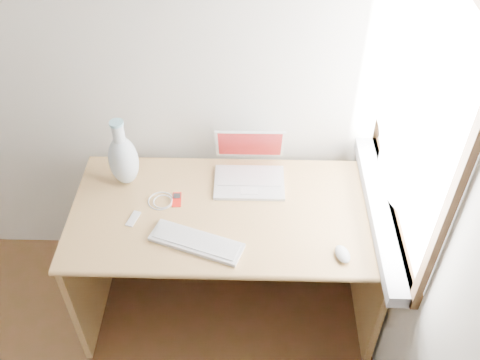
{
  "coord_description": "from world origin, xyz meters",
  "views": [
    {
      "loc": [
        1.13,
        -0.31,
        2.45
      ],
      "look_at": [
        1.09,
        1.35,
        0.9
      ],
      "focal_mm": 40.0,
      "sensor_mm": 36.0,
      "label": 1
    }
  ],
  "objects_px": {
    "desk": "(229,228)",
    "vase": "(123,159)",
    "external_keyboard": "(196,242)",
    "laptop": "(250,170)"
  },
  "relations": [
    {
      "from": "laptop",
      "to": "vase",
      "type": "xyz_separation_m",
      "value": [
        -0.57,
        -0.04,
        0.09
      ]
    },
    {
      "from": "external_keyboard",
      "to": "vase",
      "type": "bearing_deg",
      "value": 153.37
    },
    {
      "from": "desk",
      "to": "vase",
      "type": "height_order",
      "value": "vase"
    },
    {
      "from": "vase",
      "to": "external_keyboard",
      "type": "bearing_deg",
      "value": -46.15
    },
    {
      "from": "desk",
      "to": "vase",
      "type": "distance_m",
      "value": 0.6
    },
    {
      "from": "desk",
      "to": "external_keyboard",
      "type": "relative_size",
      "value": 3.39
    },
    {
      "from": "external_keyboard",
      "to": "desk",
      "type": "bearing_deg",
      "value": 86.06
    },
    {
      "from": "desk",
      "to": "external_keyboard",
      "type": "height_order",
      "value": "external_keyboard"
    },
    {
      "from": "external_keyboard",
      "to": "laptop",
      "type": "bearing_deg",
      "value": 81.89
    },
    {
      "from": "desk",
      "to": "laptop",
      "type": "bearing_deg",
      "value": 54.69
    }
  ]
}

